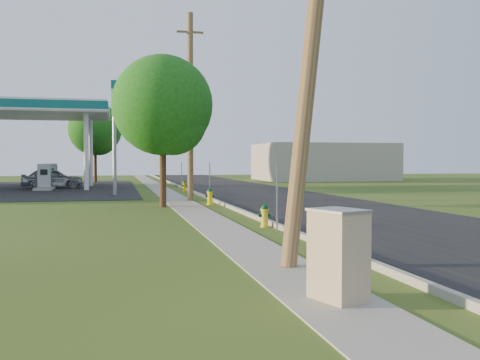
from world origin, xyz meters
name	(u,v)px	position (x,y,z in m)	size (l,w,h in m)	color
ground_plane	(322,257)	(0.00, 0.00, 0.00)	(140.00, 140.00, 0.00)	#2A4710
road	(334,211)	(4.50, 10.00, 0.01)	(8.00, 120.00, 0.02)	black
curb	(241,211)	(0.50, 10.00, 0.07)	(0.15, 120.00, 0.15)	gray
sidewalk	(198,214)	(-1.25, 10.00, 0.01)	(1.50, 120.00, 0.03)	gray
utility_pole_near	(314,21)	(-0.60, -1.00, 4.80)	(1.40, 0.32, 9.48)	brown
utility_pole_mid	(190,106)	(-0.60, 17.00, 4.95)	(1.40, 0.32, 9.80)	brown
utility_pole_far	(162,129)	(-0.60, 35.00, 4.80)	(1.40, 0.32, 9.50)	brown
sign_post_near	(277,198)	(0.25, 4.20, 1.00)	(0.05, 0.04, 2.00)	gray
sign_post_mid	(210,182)	(0.25, 16.00, 1.00)	(0.05, 0.04, 2.00)	gray
sign_post_far	(182,176)	(0.25, 28.20, 1.00)	(0.05, 0.04, 2.00)	gray
fuel_pump_ne	(44,180)	(-9.50, 30.00, 0.72)	(1.20, 3.20, 1.90)	gray
fuel_pump_se	(51,178)	(-9.50, 34.00, 0.72)	(1.20, 3.20, 1.90)	gray
price_pylon	(114,106)	(-4.50, 22.50, 5.43)	(0.34, 2.04, 6.85)	gray
distant_building	(323,162)	(18.00, 45.00, 2.00)	(14.00, 10.00, 4.00)	gray
tree_verge	(165,109)	(-2.23, 13.43, 4.43)	(4.54, 4.54, 6.88)	#321E13
tree_lot	(96,131)	(-6.34, 43.21, 5.04)	(5.16, 5.16, 7.82)	#321E13
hydrant_near	(265,216)	(0.17, 5.29, 0.37)	(0.39, 0.35, 0.75)	gold
hydrant_mid	(210,196)	(-0.03, 14.28, 0.40)	(0.43, 0.38, 0.82)	#FFD803
hydrant_far	(184,186)	(0.17, 25.96, 0.38)	(0.40, 0.36, 0.78)	#E9B600
utility_cabinet	(338,255)	(-1.17, -3.56, 0.69)	(0.84, 0.96, 1.38)	tan
car_silver	(52,178)	(-9.22, 32.41, 0.78)	(1.85, 4.59, 1.57)	#9EA1A5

